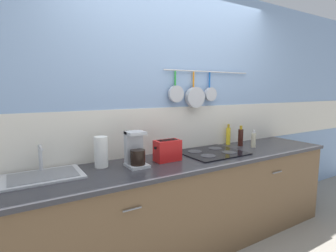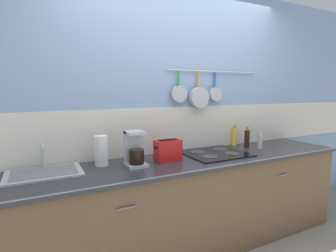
{
  "view_description": "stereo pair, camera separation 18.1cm",
  "coord_description": "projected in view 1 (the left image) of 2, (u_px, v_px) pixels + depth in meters",
  "views": [
    {
      "loc": [
        -1.49,
        -1.94,
        1.52
      ],
      "look_at": [
        -0.3,
        0.0,
        1.21
      ],
      "focal_mm": 28.0,
      "sensor_mm": 36.0,
      "label": 1
    },
    {
      "loc": [
        -1.33,
        -2.02,
        1.52
      ],
      "look_at": [
        -0.3,
        0.0,
        1.21
      ],
      "focal_mm": 28.0,
      "sensor_mm": 36.0,
      "label": 2
    }
  ],
  "objects": [
    {
      "name": "bottle_hot_sauce",
      "position": [
        254.0,
        140.0,
        2.94
      ],
      "size": [
        0.05,
        0.05,
        0.2
      ],
      "color": "#BFB799",
      "rests_on": "countertop"
    },
    {
      "name": "paper_towel_roll",
      "position": [
        101.0,
        152.0,
        2.18
      ],
      "size": [
        0.11,
        0.11,
        0.26
      ],
      "color": "white",
      "rests_on": "countertop"
    },
    {
      "name": "bottle_cooking_wine",
      "position": [
        241.0,
        137.0,
        3.01
      ],
      "size": [
        0.06,
        0.06,
        0.24
      ],
      "color": "#33140F",
      "rests_on": "countertop"
    },
    {
      "name": "toaster",
      "position": [
        167.0,
        150.0,
        2.38
      ],
      "size": [
        0.25,
        0.13,
        0.19
      ],
      "color": "red",
      "rests_on": "countertop"
    },
    {
      "name": "sink_basin",
      "position": [
        43.0,
        175.0,
        1.94
      ],
      "size": [
        0.55,
        0.37,
        0.22
      ],
      "color": "#B7BABF",
      "rests_on": "countertop"
    },
    {
      "name": "bottle_vinegar",
      "position": [
        228.0,
        136.0,
        3.09
      ],
      "size": [
        0.05,
        0.05,
        0.24
      ],
      "color": "yellow",
      "rests_on": "countertop"
    },
    {
      "name": "cabinet_base",
      "position": [
        194.0,
        203.0,
        2.56
      ],
      "size": [
        3.19,
        0.65,
        0.85
      ],
      "color": "brown",
      "rests_on": "ground_plane"
    },
    {
      "name": "ground_plane",
      "position": [
        194.0,
        244.0,
        2.61
      ],
      "size": [
        12.0,
        12.0,
        0.0
      ],
      "primitive_type": "plane",
      "color": "gray"
    },
    {
      "name": "wall_back",
      "position": [
        174.0,
        114.0,
        2.76
      ],
      "size": [
        7.2,
        0.15,
        2.6
      ],
      "color": "#84A3CC",
      "rests_on": "ground_plane"
    },
    {
      "name": "cooktop",
      "position": [
        212.0,
        152.0,
        2.68
      ],
      "size": [
        0.61,
        0.53,
        0.01
      ],
      "color": "black",
      "rests_on": "countertop"
    },
    {
      "name": "coffee_maker",
      "position": [
        136.0,
        152.0,
        2.2
      ],
      "size": [
        0.17,
        0.19,
        0.3
      ],
      "color": "#B7BABF",
      "rests_on": "countertop"
    },
    {
      "name": "countertop",
      "position": [
        195.0,
        159.0,
        2.5
      ],
      "size": [
        3.23,
        0.67,
        0.03
      ],
      "color": "#2D2D33",
      "rests_on": "cabinet_base"
    }
  ]
}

